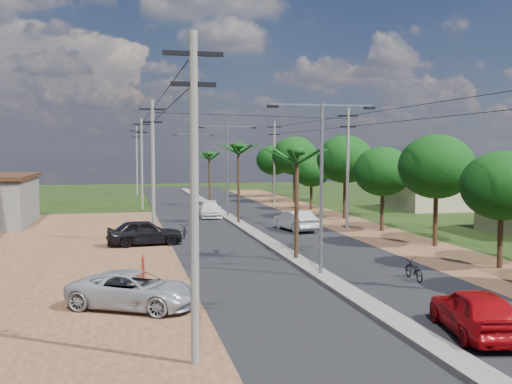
{
  "coord_description": "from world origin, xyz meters",
  "views": [
    {
      "loc": [
        -8.87,
        -25.95,
        5.86
      ],
      "look_at": [
        0.04,
        13.92,
        3.0
      ],
      "focal_mm": 42.0,
      "sensor_mm": 36.0,
      "label": 1
    }
  ],
  "objects_px": {
    "car_parked_silver": "(134,291)",
    "roadside_sign": "(143,267)",
    "car_white_far": "(210,210)",
    "moto_rider_east": "(414,270)",
    "car_parked_dark": "(145,233)",
    "car_silver_mid": "(295,221)",
    "car_red_near": "(475,312)"
  },
  "relations": [
    {
      "from": "car_parked_silver",
      "to": "roadside_sign",
      "type": "height_order",
      "value": "car_parked_silver"
    },
    {
      "from": "car_white_far",
      "to": "car_parked_silver",
      "type": "relative_size",
      "value": 0.95
    },
    {
      "from": "car_parked_silver",
      "to": "moto_rider_east",
      "type": "xyz_separation_m",
      "value": [
        12.34,
        2.17,
        -0.21
      ]
    },
    {
      "from": "car_white_far",
      "to": "car_parked_silver",
      "type": "height_order",
      "value": "car_parked_silver"
    },
    {
      "from": "car_parked_dark",
      "to": "moto_rider_east",
      "type": "distance_m",
      "value": 17.13
    },
    {
      "from": "car_silver_mid",
      "to": "roadside_sign",
      "type": "relative_size",
      "value": 4.02
    },
    {
      "from": "car_white_far",
      "to": "car_parked_dark",
      "type": "bearing_deg",
      "value": -110.57
    },
    {
      "from": "car_white_far",
      "to": "roadside_sign",
      "type": "distance_m",
      "value": 24.33
    },
    {
      "from": "car_red_near",
      "to": "car_white_far",
      "type": "xyz_separation_m",
      "value": [
        -3.41,
        34.84,
        -0.09
      ]
    },
    {
      "from": "car_parked_silver",
      "to": "moto_rider_east",
      "type": "distance_m",
      "value": 12.53
    },
    {
      "from": "car_silver_mid",
      "to": "car_parked_dark",
      "type": "height_order",
      "value": "car_parked_dark"
    },
    {
      "from": "car_red_near",
      "to": "car_white_far",
      "type": "height_order",
      "value": "car_red_near"
    },
    {
      "from": "car_silver_mid",
      "to": "car_parked_silver",
      "type": "relative_size",
      "value": 0.92
    },
    {
      "from": "car_red_near",
      "to": "car_parked_dark",
      "type": "relative_size",
      "value": 0.97
    },
    {
      "from": "roadside_sign",
      "to": "car_red_near",
      "type": "bearing_deg",
      "value": -49.85
    },
    {
      "from": "car_white_far",
      "to": "car_silver_mid",
      "type": "bearing_deg",
      "value": -61.88
    },
    {
      "from": "car_red_near",
      "to": "car_parked_silver",
      "type": "distance_m",
      "value": 11.84
    },
    {
      "from": "car_white_far",
      "to": "car_parked_silver",
      "type": "bearing_deg",
      "value": -100.97
    },
    {
      "from": "car_parked_silver",
      "to": "roadside_sign",
      "type": "relative_size",
      "value": 4.39
    },
    {
      "from": "car_parked_silver",
      "to": "car_white_far",
      "type": "bearing_deg",
      "value": 14.57
    },
    {
      "from": "car_red_near",
      "to": "car_parked_dark",
      "type": "height_order",
      "value": "car_parked_dark"
    },
    {
      "from": "car_red_near",
      "to": "roadside_sign",
      "type": "xyz_separation_m",
      "value": [
        -9.91,
        11.4,
        -0.3
      ]
    },
    {
      "from": "car_red_near",
      "to": "roadside_sign",
      "type": "height_order",
      "value": "car_red_near"
    },
    {
      "from": "car_parked_silver",
      "to": "car_parked_dark",
      "type": "xyz_separation_m",
      "value": [
        0.92,
        14.94,
        0.11
      ]
    },
    {
      "from": "car_parked_silver",
      "to": "car_silver_mid",
      "type": "bearing_deg",
      "value": -3.5
    },
    {
      "from": "moto_rider_east",
      "to": "roadside_sign",
      "type": "height_order",
      "value": "moto_rider_east"
    },
    {
      "from": "car_silver_mid",
      "to": "roadside_sign",
      "type": "height_order",
      "value": "car_silver_mid"
    },
    {
      "from": "car_parked_dark",
      "to": "car_white_far",
      "type": "bearing_deg",
      "value": -29.45
    },
    {
      "from": "car_red_near",
      "to": "moto_rider_east",
      "type": "distance_m",
      "value": 8.02
    },
    {
      "from": "roadside_sign",
      "to": "car_parked_dark",
      "type": "bearing_deg",
      "value": 86.57
    },
    {
      "from": "car_red_near",
      "to": "car_parked_dark",
      "type": "xyz_separation_m",
      "value": [
        -9.5,
        20.56,
        0.03
      ]
    },
    {
      "from": "car_silver_mid",
      "to": "car_white_far",
      "type": "distance_m",
      "value": 11.09
    }
  ]
}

